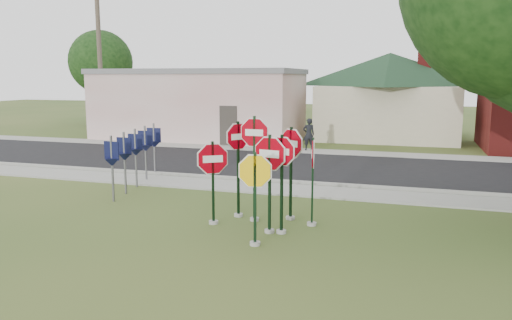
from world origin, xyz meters
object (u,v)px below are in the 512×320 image
(stop_sign_center, at_px, (270,170))
(stop_sign_left, at_px, (213,172))
(stop_sign_yellow, at_px, (255,188))
(utility_pole_near, at_px, (100,55))
(pedestrian, at_px, (309,134))

(stop_sign_center, height_order, stop_sign_left, stop_sign_center)
(stop_sign_yellow, xyz_separation_m, stop_sign_left, (-1.51, 1.26, 0.04))
(utility_pole_near, bearing_deg, stop_sign_center, -44.82)
(stop_sign_center, height_order, utility_pole_near, utility_pole_near)
(stop_sign_yellow, xyz_separation_m, pedestrian, (-1.75, 14.51, -0.44))
(stop_sign_left, height_order, utility_pole_near, utility_pole_near)
(stop_sign_left, xyz_separation_m, pedestrian, (-0.24, 13.25, -0.48))
(pedestrian, bearing_deg, stop_sign_yellow, 73.98)
(pedestrian, bearing_deg, stop_sign_left, 68.13)
(stop_sign_left, relative_size, utility_pole_near, 0.24)
(stop_sign_center, relative_size, utility_pole_near, 0.26)
(stop_sign_left, distance_m, pedestrian, 13.26)
(utility_pole_near, xyz_separation_m, pedestrian, (12.52, -0.71, -4.10))
(pedestrian, bearing_deg, utility_pole_near, -26.14)
(utility_pole_near, distance_m, pedestrian, 13.19)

